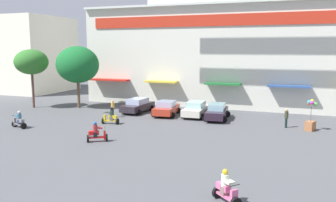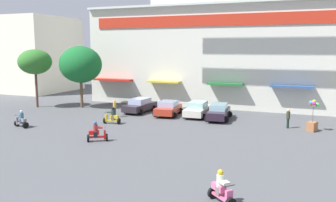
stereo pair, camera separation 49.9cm
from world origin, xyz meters
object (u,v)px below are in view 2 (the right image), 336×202
(scooter_rider_4, at_px, (112,117))
(balloon_vendor_cart, at_px, (313,120))
(parked_car_0, at_px, (140,105))
(scooter_rider_0, at_px, (97,133))
(parked_car_1, at_px, (168,108))
(parked_car_3, at_px, (219,112))
(scooter_rider_6, at_px, (221,190))
(pedestrian_1, at_px, (115,107))
(plaza_tree_2, at_px, (80,65))
(scooter_rider_2, at_px, (21,120))
(pedestrian_0, at_px, (288,117))
(plaza_tree_0, at_px, (35,62))
(parked_car_2, at_px, (197,109))

(scooter_rider_4, relative_size, balloon_vendor_cart, 0.60)
(parked_car_0, xyz_separation_m, scooter_rider_0, (2.29, -11.52, -0.14))
(parked_car_0, relative_size, parked_car_1, 1.07)
(balloon_vendor_cart, bearing_deg, parked_car_3, 167.70)
(balloon_vendor_cart, bearing_deg, scooter_rider_4, -167.78)
(scooter_rider_0, xyz_separation_m, scooter_rider_6, (10.61, -6.77, 0.02))
(scooter_rider_6, bearing_deg, pedestrian_1, 132.94)
(plaza_tree_2, relative_size, scooter_rider_2, 4.40)
(pedestrian_0, xyz_separation_m, pedestrian_1, (-15.73, -1.24, 0.01))
(scooter_rider_2, distance_m, balloon_vendor_cart, 23.91)
(scooter_rider_0, relative_size, pedestrian_1, 0.90)
(plaza_tree_0, height_order, scooter_rider_4, plaza_tree_0)
(plaza_tree_2, bearing_deg, scooter_rider_2, -83.20)
(plaza_tree_2, bearing_deg, balloon_vendor_cart, -6.42)
(parked_car_0, height_order, scooter_rider_2, scooter_rider_2)
(parked_car_1, height_order, scooter_rider_2, scooter_rider_2)
(parked_car_2, bearing_deg, scooter_rider_2, -141.18)
(parked_car_2, bearing_deg, pedestrian_1, -156.06)
(plaza_tree_2, xyz_separation_m, parked_car_0, (7.35, -0.25, -4.05))
(plaza_tree_0, relative_size, scooter_rider_4, 4.26)
(plaza_tree_2, height_order, parked_car_2, plaza_tree_2)
(parked_car_2, relative_size, balloon_vendor_cart, 1.69)
(scooter_rider_6, bearing_deg, pedestrian_0, 83.75)
(plaza_tree_2, height_order, parked_car_3, plaza_tree_2)
(pedestrian_1, bearing_deg, parked_car_0, 72.35)
(balloon_vendor_cart, bearing_deg, parked_car_0, 171.61)
(parked_car_0, height_order, pedestrian_0, pedestrian_0)
(parked_car_3, bearing_deg, plaza_tree_0, -178.03)
(plaza_tree_0, height_order, balloon_vendor_cart, plaza_tree_0)
(parked_car_3, distance_m, pedestrian_1, 9.89)
(scooter_rider_0, height_order, scooter_rider_2, scooter_rider_2)
(parked_car_2, height_order, pedestrian_0, pedestrian_0)
(plaza_tree_2, distance_m, scooter_rider_4, 10.66)
(parked_car_1, height_order, balloon_vendor_cart, balloon_vendor_cart)
(plaza_tree_0, xyz_separation_m, scooter_rider_6, (25.08, -16.91, -4.45))
(plaza_tree_2, height_order, parked_car_0, plaza_tree_2)
(parked_car_3, height_order, scooter_rider_0, parked_car_3)
(plaza_tree_0, relative_size, parked_car_1, 1.54)
(scooter_rider_6, xyz_separation_m, balloon_vendor_cart, (3.65, 15.86, 0.28))
(scooter_rider_0, relative_size, scooter_rider_6, 1.00)
(pedestrian_0, bearing_deg, scooter_rider_6, -96.25)
(parked_car_3, bearing_deg, balloon_vendor_cart, -12.30)
(plaza_tree_0, xyz_separation_m, scooter_rider_4, (12.41, -4.58, -4.45))
(scooter_rider_6, relative_size, pedestrian_1, 0.91)
(scooter_rider_4, bearing_deg, scooter_rider_6, -44.22)
(parked_car_2, bearing_deg, scooter_rider_0, -109.03)
(scooter_rider_6, bearing_deg, plaza_tree_0, 146.01)
(scooter_rider_2, xyz_separation_m, pedestrian_1, (5.07, 6.71, 0.35))
(pedestrian_0, bearing_deg, scooter_rider_2, -159.08)
(parked_car_1, relative_size, pedestrian_0, 2.58)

